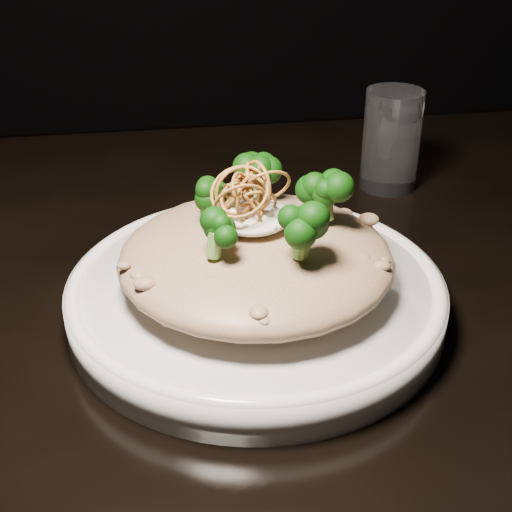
# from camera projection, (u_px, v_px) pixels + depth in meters

# --- Properties ---
(table) EXTENTS (1.10, 0.80, 0.75)m
(table) POSITION_uv_depth(u_px,v_px,m) (322.00, 344.00, 0.70)
(table) COLOR black
(table) RESTS_ON ground
(plate) EXTENTS (0.31, 0.31, 0.03)m
(plate) POSITION_uv_depth(u_px,v_px,m) (256.00, 297.00, 0.59)
(plate) COLOR silver
(plate) RESTS_ON table
(risotto) EXTENTS (0.22, 0.22, 0.05)m
(risotto) POSITION_uv_depth(u_px,v_px,m) (256.00, 257.00, 0.57)
(risotto) COLOR brown
(risotto) RESTS_ON plate
(broccoli) EXTENTS (0.13, 0.13, 0.05)m
(broccoli) POSITION_uv_depth(u_px,v_px,m) (261.00, 200.00, 0.55)
(broccoli) COLOR black
(broccoli) RESTS_ON risotto
(cheese) EXTENTS (0.06, 0.06, 0.02)m
(cheese) POSITION_uv_depth(u_px,v_px,m) (252.00, 216.00, 0.56)
(cheese) COLOR white
(cheese) RESTS_ON risotto
(shallots) EXTENTS (0.06, 0.06, 0.04)m
(shallots) POSITION_uv_depth(u_px,v_px,m) (250.00, 186.00, 0.54)
(shallots) COLOR brown
(shallots) RESTS_ON cheese
(drinking_glass) EXTENTS (0.08, 0.08, 0.11)m
(drinking_glass) POSITION_uv_depth(u_px,v_px,m) (391.00, 140.00, 0.79)
(drinking_glass) COLOR white
(drinking_glass) RESTS_ON table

